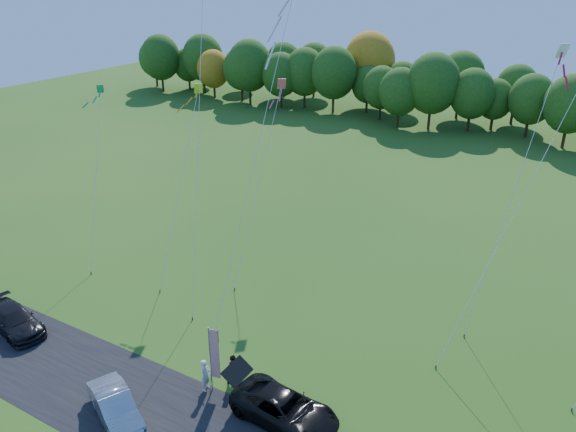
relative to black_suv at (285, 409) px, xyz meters
The scene contains 16 objects.
ground 4.24m from the black_suv, 163.69° to the left, with size 160.00×160.00×0.00m, color #214F15.
asphalt_strip 4.96m from the black_suv, 144.76° to the right, with size 90.00×6.00×0.01m, color black.
tree_line 56.32m from the black_suv, 94.08° to the left, with size 116.00×12.00×10.00m, color #1E4711, non-canonical shape.
black_suv is the anchor object (origin of this frame).
silver_sedan 8.00m from the black_suv, 150.90° to the right, with size 1.52×4.36×1.44m, color #9E9EA2.
dark_truck_a 17.59m from the black_suv, behind, with size 1.98×4.87×1.41m, color black.
person_tailgate_a 4.58m from the black_suv, behind, with size 0.65×0.43×1.78m, color silver.
person_tailgate_b 3.79m from the black_suv, 163.96° to the left, with size 0.80×0.62×1.64m, color gray.
feather_flag 4.39m from the black_suv, behind, with size 0.49×0.20×3.83m.
kite_delta_blue 20.52m from the black_suv, 140.00° to the left, with size 6.59×11.90×30.50m.
kite_parafoil_orange 18.74m from the black_suv, 57.41° to the left, with size 7.99×11.31×24.01m.
kite_delta_red 14.84m from the black_suv, 127.90° to the left, with size 2.96×9.57×20.15m.
kite_diamond_yellow 17.60m from the black_suv, 145.61° to the left, with size 2.32×8.03×12.72m.
kite_diamond_green 22.35m from the black_suv, 158.62° to the left, with size 3.46×6.13×12.29m.
kite_diamond_white 16.73m from the black_suv, 63.96° to the left, with size 2.54×5.79×16.45m.
kite_diamond_pink 16.69m from the black_suv, 126.91° to the left, with size 1.86×8.90×12.95m.
Camera 1 is at (14.37, -18.67, 19.73)m, focal length 35.00 mm.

